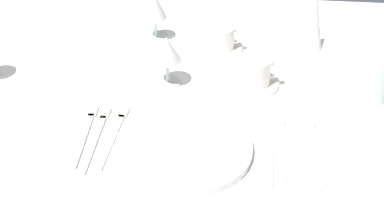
# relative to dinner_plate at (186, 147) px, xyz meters

# --- Properties ---
(dining_table) EXTENTS (1.80, 1.11, 0.74)m
(dining_table) POSITION_rel_dinner_plate_xyz_m (-0.02, 0.22, -0.09)
(dining_table) COLOR white
(dining_table) RESTS_ON ground
(dinner_plate) EXTENTS (0.27, 0.27, 0.02)m
(dinner_plate) POSITION_rel_dinner_plate_xyz_m (0.00, 0.00, 0.00)
(dinner_plate) COLOR white
(dinner_plate) RESTS_ON dining_table
(fork_outer) EXTENTS (0.03, 0.21, 0.00)m
(fork_outer) POSITION_rel_dinner_plate_xyz_m (-0.16, 0.04, -0.01)
(fork_outer) COLOR beige
(fork_outer) RESTS_ON dining_table
(fork_inner) EXTENTS (0.02, 0.21, 0.00)m
(fork_inner) POSITION_rel_dinner_plate_xyz_m (-0.20, 0.03, -0.01)
(fork_inner) COLOR beige
(fork_inner) RESTS_ON dining_table
(fork_salad) EXTENTS (0.03, 0.21, 0.00)m
(fork_salad) POSITION_rel_dinner_plate_xyz_m (-0.22, 0.03, -0.01)
(fork_salad) COLOR beige
(fork_salad) RESTS_ON dining_table
(dinner_knife) EXTENTS (0.02, 0.23, 0.00)m
(dinner_knife) POSITION_rel_dinner_plate_xyz_m (0.17, 0.02, -0.01)
(dinner_knife) COLOR beige
(dinner_knife) RESTS_ON dining_table
(spoon_soup) EXTENTS (0.03, 0.23, 0.01)m
(spoon_soup) POSITION_rel_dinner_plate_xyz_m (0.20, 0.05, -0.01)
(spoon_soup) COLOR beige
(spoon_soup) RESTS_ON dining_table
(spoon_dessert) EXTENTS (0.03, 0.21, 0.01)m
(spoon_dessert) POSITION_rel_dinner_plate_xyz_m (0.23, 0.04, -0.01)
(spoon_dessert) COLOR beige
(spoon_dessert) RESTS_ON dining_table
(spoon_tea) EXTENTS (0.03, 0.23, 0.01)m
(spoon_tea) POSITION_rel_dinner_plate_xyz_m (0.26, 0.05, -0.01)
(spoon_tea) COLOR beige
(spoon_tea) RESTS_ON dining_table
(saucer_left) EXTENTS (0.12, 0.12, 0.01)m
(saucer_left) POSITION_rel_dinner_plate_xyz_m (0.14, 0.25, -0.00)
(saucer_left) COLOR white
(saucer_left) RESTS_ON dining_table
(coffee_cup_left) EXTENTS (0.10, 0.08, 0.07)m
(coffee_cup_left) POSITION_rel_dinner_plate_xyz_m (0.14, 0.25, 0.03)
(coffee_cup_left) COLOR white
(coffee_cup_left) RESTS_ON saucer_left
(saucer_right) EXTENTS (0.13, 0.13, 0.01)m
(saucer_right) POSITION_rel_dinner_plate_xyz_m (0.04, 0.42, -0.00)
(saucer_right) COLOR white
(saucer_right) RESTS_ON dining_table
(coffee_cup_right) EXTENTS (0.10, 0.08, 0.06)m
(coffee_cup_right) POSITION_rel_dinner_plate_xyz_m (0.05, 0.42, 0.03)
(coffee_cup_right) COLOR white
(coffee_cup_right) RESTS_ON saucer_right
(wine_glass_centre) EXTENTS (0.07, 0.07, 0.14)m
(wine_glass_centre) POSITION_rel_dinner_plate_xyz_m (-0.14, 0.47, 0.08)
(wine_glass_centre) COLOR silver
(wine_glass_centre) RESTS_ON dining_table
(wine_glass_left) EXTENTS (0.07, 0.07, 0.13)m
(wine_glass_left) POSITION_rel_dinner_plate_xyz_m (-0.07, 0.24, 0.08)
(wine_glass_left) COLOR silver
(wine_glass_left) RESTS_ON dining_table
(drink_tumbler) EXTENTS (0.07, 0.07, 0.13)m
(drink_tumbler) POSITION_rel_dinner_plate_xyz_m (0.42, 0.23, 0.06)
(drink_tumbler) COLOR silver
(drink_tumbler) RESTS_ON dining_table
(napkin_folded) EXTENTS (0.08, 0.08, 0.17)m
(napkin_folded) POSITION_rel_dinner_plate_xyz_m (0.29, 0.45, 0.07)
(napkin_folded) COLOR white
(napkin_folded) RESTS_ON dining_table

